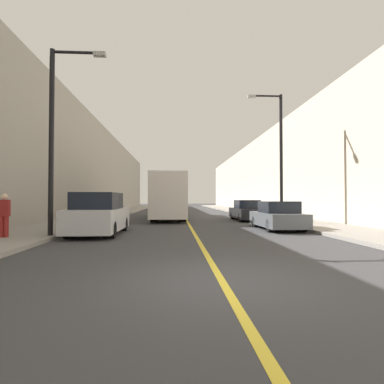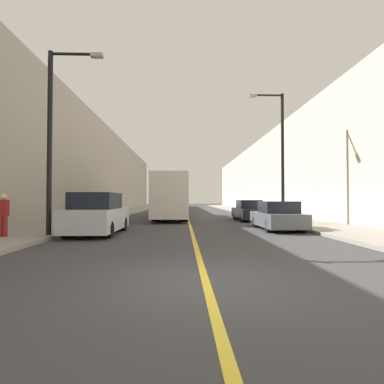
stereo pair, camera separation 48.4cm
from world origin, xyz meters
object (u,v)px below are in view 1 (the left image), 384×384
object	(u,v)px
pedestrian	(4,215)
car_right_near	(278,217)
bus	(170,196)
street_lamp_left	(56,130)
parked_suv_left	(99,215)
car_right_mid	(246,211)
street_lamp_right	(279,150)

from	to	relation	value
pedestrian	car_right_near	bearing A→B (deg)	17.27
bus	street_lamp_left	world-z (taller)	street_lamp_left
parked_suv_left	car_right_mid	bearing A→B (deg)	43.33
car_right_near	pedestrian	bearing A→B (deg)	-162.73
pedestrian	street_lamp_right	bearing A→B (deg)	27.73
car_right_near	street_lamp_left	bearing A→B (deg)	-162.81
car_right_near	pedestrian	distance (m)	12.46
car_right_mid	street_lamp_right	bearing A→B (deg)	-69.49
street_lamp_left	pedestrian	distance (m)	3.83
street_lamp_right	street_lamp_left	bearing A→B (deg)	-150.93
parked_suv_left	car_right_mid	world-z (taller)	parked_suv_left
car_right_mid	car_right_near	bearing A→B (deg)	-89.48
bus	car_right_mid	xyz separation A→B (m)	(5.78, -3.14, -1.14)
car_right_near	car_right_mid	world-z (taller)	car_right_mid
car_right_mid	street_lamp_right	size ratio (longest dim) A/B	0.56
car_right_near	street_lamp_right	bearing A→B (deg)	69.10
car_right_mid	pedestrian	bearing A→B (deg)	-138.91
parked_suv_left	car_right_mid	xyz separation A→B (m)	(8.79, 8.29, -0.18)
bus	parked_suv_left	xyz separation A→B (m)	(-3.01, -11.44, -0.95)
car_right_mid	street_lamp_right	xyz separation A→B (m)	(1.28, -3.42, 4.03)
street_lamp_right	pedestrian	distance (m)	15.27
car_right_near	pedestrian	size ratio (longest dim) A/B	2.54
bus	pedestrian	distance (m)	14.78
parked_suv_left	pedestrian	bearing A→B (deg)	-146.35
parked_suv_left	street_lamp_left	world-z (taller)	street_lamp_left
bus	pedestrian	bearing A→B (deg)	-114.21
parked_suv_left	street_lamp_left	bearing A→B (deg)	-132.54
parked_suv_left	street_lamp_left	size ratio (longest dim) A/B	0.63
car_right_mid	street_lamp_left	size ratio (longest dim) A/B	0.61
bus	street_lamp_right	size ratio (longest dim) A/B	1.55
bus	car_right_near	distance (m)	11.43
street_lamp_right	pedestrian	world-z (taller)	street_lamp_right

